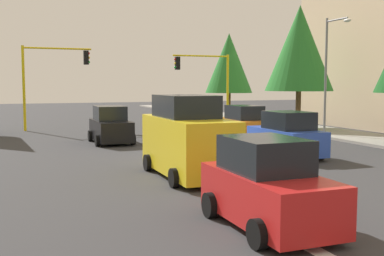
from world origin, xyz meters
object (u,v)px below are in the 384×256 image
object	(u,v)px
traffic_signal_far_right	(51,71)
tree_roadside_far	(229,63)
delivery_van_yellow	(188,139)
car_green	(184,118)
car_blue	(286,136)
street_lamp_curbside	(330,63)
tree_roadside_mid	(299,48)
car_black	(111,126)
car_orange	(243,125)
car_red	(267,187)
traffic_signal_far_left	(206,75)

from	to	relation	value
traffic_signal_far_right	tree_roadside_far	xyz separation A→B (m)	(-4.00, 15.20, 0.90)
tree_roadside_far	delivery_van_yellow	distance (m)	25.87
car_green	car_blue	bearing A→B (deg)	1.78
street_lamp_curbside	tree_roadside_mid	size ratio (longest dim) A/B	0.83
street_lamp_curbside	delivery_van_yellow	size ratio (longest dim) A/B	1.46
car_black	car_orange	world-z (taller)	same
car_green	car_red	bearing A→B (deg)	-15.08
traffic_signal_far_left	car_green	size ratio (longest dim) A/B	1.45
tree_roadside_mid	traffic_signal_far_left	bearing A→B (deg)	-144.09
delivery_van_yellow	car_black	xyz separation A→B (m)	(-10.03, -0.66, -0.39)
delivery_van_yellow	car_orange	bearing A→B (deg)	142.41
tree_roadside_far	car_red	world-z (taller)	tree_roadside_far
tree_roadside_far	car_blue	xyz separation A→B (m)	(19.97, -6.72, -4.03)
traffic_signal_far_right	car_orange	xyz separation A→B (m)	(10.26, 9.30, -3.13)
car_orange	car_black	bearing A→B (deg)	-104.44
traffic_signal_far_right	tree_roadside_mid	world-z (taller)	tree_roadside_mid
traffic_signal_far_left	car_black	world-z (taller)	traffic_signal_far_left
traffic_signal_far_right	traffic_signal_far_left	bearing A→B (deg)	90.00
traffic_signal_far_left	street_lamp_curbside	xyz separation A→B (m)	(10.39, 3.54, 0.51)
traffic_signal_far_right	car_black	bearing A→B (deg)	15.24
traffic_signal_far_right	car_green	bearing A→B (deg)	63.47
traffic_signal_far_right	car_orange	bearing A→B (deg)	42.17
tree_roadside_mid	car_black	world-z (taller)	tree_roadside_mid
tree_roadside_mid	car_blue	bearing A→B (deg)	-35.91
tree_roadside_far	street_lamp_curbside	bearing A→B (deg)	-1.19
traffic_signal_far_right	street_lamp_curbside	size ratio (longest dim) A/B	0.81
traffic_signal_far_left	car_orange	distance (m)	10.87
traffic_signal_far_left	car_orange	world-z (taller)	traffic_signal_far_left
street_lamp_curbside	tree_roadside_mid	bearing A→B (deg)	169.67
car_black	car_orange	size ratio (longest dim) A/B	0.96
car_blue	car_green	bearing A→B (deg)	-178.22
car_black	car_blue	size ratio (longest dim) A/B	0.97
tree_roadside_far	car_green	bearing A→B (deg)	-41.36
delivery_van_yellow	car_red	world-z (taller)	delivery_van_yellow
car_black	car_red	bearing A→B (deg)	1.06
delivery_van_yellow	traffic_signal_far_left	bearing A→B (deg)	155.59
street_lamp_curbside	tree_roadside_mid	distance (m)	4.62
traffic_signal_far_right	car_orange	size ratio (longest dim) A/B	1.46
traffic_signal_far_right	street_lamp_curbside	distance (m)	18.17
street_lamp_curbside	car_red	distance (m)	19.03
tree_roadside_mid	car_green	size ratio (longest dim) A/B	2.26
traffic_signal_far_left	delivery_van_yellow	bearing A→B (deg)	-24.41
car_black	street_lamp_curbside	bearing A→B (deg)	81.31
tree_roadside_mid	car_blue	xyz separation A→B (m)	(9.97, -7.22, -4.64)
street_lamp_curbside	car_orange	xyz separation A→B (m)	(-0.12, -5.60, -3.45)
street_lamp_curbside	car_orange	distance (m)	6.58
car_black	traffic_signal_far_right	bearing A→B (deg)	-164.76
traffic_signal_far_left	street_lamp_curbside	distance (m)	10.99
street_lamp_curbside	car_blue	size ratio (longest dim) A/B	1.82
car_orange	street_lamp_curbside	bearing A→B (deg)	88.72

